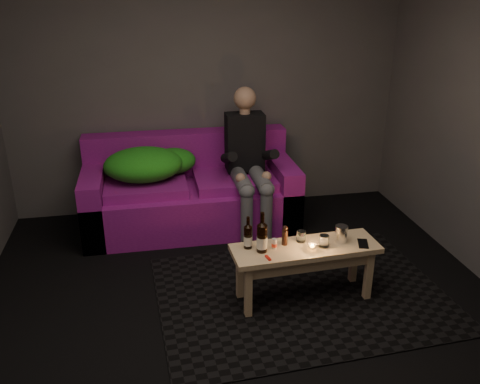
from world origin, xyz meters
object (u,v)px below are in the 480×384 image
(sofa, at_px, (190,194))
(coffee_table, at_px, (305,256))
(beer_bottle_a, at_px, (248,237))
(person, at_px, (248,159))
(beer_bottle_b, at_px, (262,237))
(steel_cup, at_px, (341,234))

(sofa, height_order, coffee_table, sofa)
(coffee_table, xyz_separation_m, beer_bottle_a, (-0.43, 0.06, 0.17))
(sofa, relative_size, person, 1.50)
(person, height_order, beer_bottle_b, person)
(person, distance_m, beer_bottle_b, 1.36)
(beer_bottle_a, relative_size, steel_cup, 1.95)
(sofa, relative_size, steel_cup, 15.90)
(beer_bottle_b, height_order, steel_cup, beer_bottle_b)
(person, bearing_deg, sofa, 163.20)
(person, relative_size, coffee_table, 1.21)
(sofa, xyz_separation_m, coffee_table, (0.72, -1.49, 0.05))
(person, relative_size, beer_bottle_b, 4.39)
(steel_cup, bearing_deg, coffee_table, -175.04)
(sofa, height_order, beer_bottle_a, sofa)
(person, xyz_separation_m, beer_bottle_b, (-0.17, -1.34, -0.14))
(beer_bottle_a, relative_size, beer_bottle_b, 0.81)
(sofa, height_order, person, person)
(sofa, relative_size, beer_bottle_b, 6.57)
(person, bearing_deg, beer_bottle_a, -101.68)
(person, distance_m, steel_cup, 1.39)
(sofa, bearing_deg, beer_bottle_b, -75.93)
(beer_bottle_b, bearing_deg, steel_cup, 3.49)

